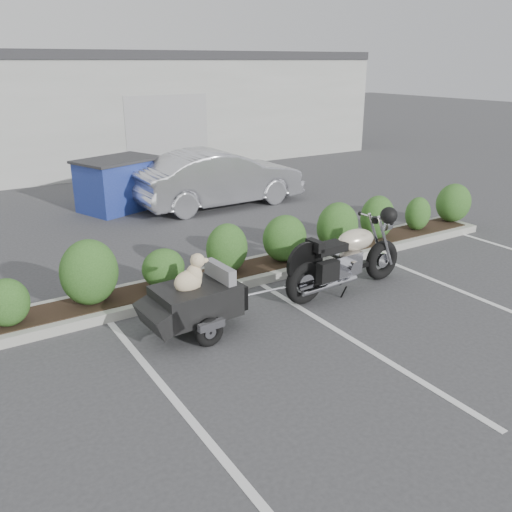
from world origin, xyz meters
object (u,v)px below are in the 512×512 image
sedan (220,178)px  pet_trailer (195,300)px  dumpster (119,184)px  motorcycle (346,259)px

sedan → pet_trailer: bearing=148.0°
pet_trailer → dumpster: size_ratio=0.85×
sedan → dumpster: sedan is taller
sedan → dumpster: bearing=65.0°
sedan → dumpster: 2.61m
pet_trailer → sedan: size_ratio=0.44×
dumpster → pet_trailer: bearing=-120.7°
pet_trailer → sedan: 7.21m
motorcycle → dumpster: 7.39m
pet_trailer → sedan: sedan is taller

